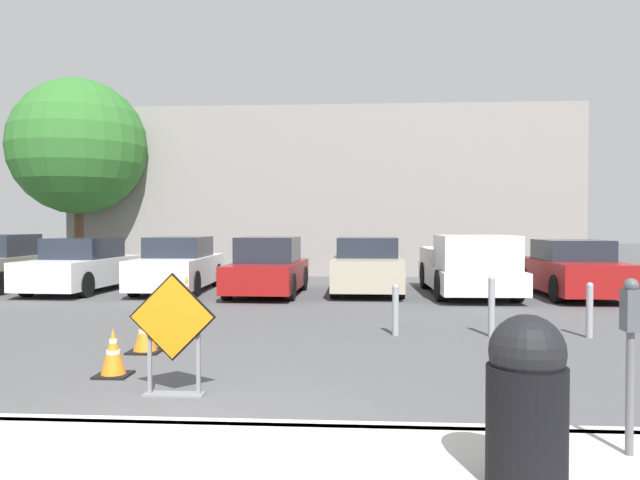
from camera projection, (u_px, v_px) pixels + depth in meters
name	position (u px, v px, depth m)	size (l,w,h in m)	color
ground_plane	(299.00, 300.00, 15.52)	(96.00, 96.00, 0.00)	#4C4C4F
sidewalk_strip	(141.00, 479.00, 4.45)	(25.64, 2.20, 0.14)	beige
curb_lip	(184.00, 429.00, 5.54)	(25.64, 0.20, 0.14)	beige
road_closed_sign	(173.00, 329.00, 6.82)	(0.97, 0.20, 1.36)	black
traffic_cone_nearest	(113.00, 353.00, 7.74)	(0.41, 0.41, 0.60)	black
traffic_cone_second	(145.00, 332.00, 9.19)	(0.47, 0.47, 0.61)	black
traffic_cone_third	(163.00, 316.00, 10.58)	(0.43, 0.43, 0.67)	black
traffic_cone_fourth	(175.00, 303.00, 11.92)	(0.38, 0.38, 0.79)	black
traffic_cone_fifth	(187.00, 294.00, 13.56)	(0.44, 0.44, 0.78)	black
parked_car_second	(82.00, 267.00, 17.51)	(1.97, 4.49, 1.51)	white
parked_car_third	(178.00, 266.00, 17.64)	(1.90, 4.63, 1.53)	white
parked_car_fourth	(268.00, 268.00, 16.71)	(1.88, 4.09, 1.55)	maroon
parked_car_fifth	(367.00, 267.00, 17.16)	(1.91, 4.18, 1.53)	#A39984
pickup_truck	(469.00, 268.00, 16.41)	(2.17, 5.17, 1.61)	silver
parked_car_sixth	(573.00, 270.00, 16.24)	(1.89, 4.33, 1.48)	maroon
trash_bin	(527.00, 400.00, 4.12)	(0.53, 0.53, 1.15)	black
bollard_nearest	(396.00, 308.00, 10.57)	(0.12, 0.12, 0.88)	gray
bollard_second	(492.00, 305.00, 10.46)	(0.12, 0.12, 1.02)	gray
bollard_third	(590.00, 308.00, 10.35)	(0.12, 0.12, 0.93)	gray
parking_meter	(631.00, 335.00, 4.70)	(0.11, 0.15, 1.34)	#59595B
building_facade_backdrop	(324.00, 194.00, 25.02)	(18.93, 5.00, 6.23)	gray
street_tree_behind_lot	(78.00, 147.00, 22.18)	(4.81, 4.81, 7.06)	#513823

